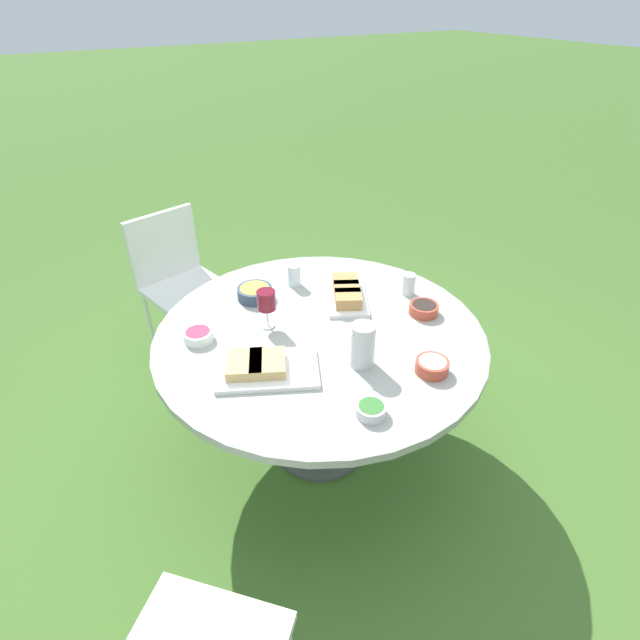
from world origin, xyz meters
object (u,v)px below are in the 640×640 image
object	(u,v)px
dining_table	(320,347)
chair_near_left	(178,275)
water_pitcher	(363,345)
wine_glass	(266,301)

from	to	relation	value
dining_table	chair_near_left	distance (m)	1.24
chair_near_left	water_pitcher	world-z (taller)	water_pitcher
dining_table	wine_glass	bearing A→B (deg)	-40.15
chair_near_left	water_pitcher	size ratio (longest dim) A/B	4.76
dining_table	chair_near_left	bearing A→B (deg)	-76.15
dining_table	water_pitcher	world-z (taller)	water_pitcher
chair_near_left	water_pitcher	distance (m)	1.54
water_pitcher	wine_glass	xyz separation A→B (m)	(0.21, -0.43, 0.04)
chair_near_left	water_pitcher	xyz separation A→B (m)	(-0.32, 1.48, 0.30)
water_pitcher	wine_glass	bearing A→B (deg)	-64.25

